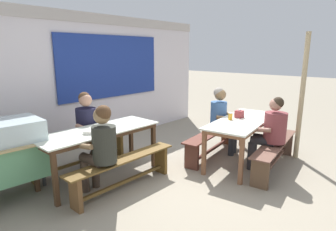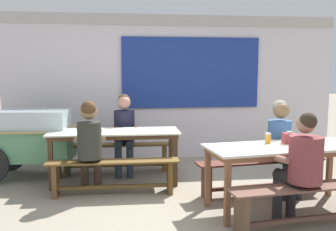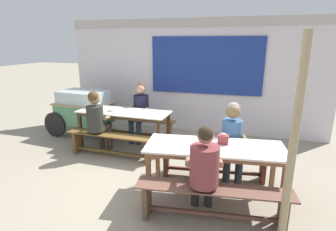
# 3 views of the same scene
# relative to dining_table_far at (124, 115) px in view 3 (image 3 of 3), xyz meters

# --- Properties ---
(ground_plane) EXTENTS (40.00, 40.00, 0.00)m
(ground_plane) POSITION_rel_dining_table_far_xyz_m (1.11, -1.05, -0.70)
(ground_plane) COLOR gray
(backdrop_wall) EXTENTS (6.22, 0.23, 2.67)m
(backdrop_wall) POSITION_rel_dining_table_far_xyz_m (1.12, 1.51, 0.70)
(backdrop_wall) COLOR silver
(backdrop_wall) RESTS_ON ground_plane
(dining_table_far) EXTENTS (1.91, 0.75, 0.78)m
(dining_table_far) POSITION_rel_dining_table_far_xyz_m (0.00, 0.00, 0.00)
(dining_table_far) COLOR silver
(dining_table_far) RESTS_ON ground_plane
(dining_table_near) EXTENTS (1.95, 0.94, 0.78)m
(dining_table_near) POSITION_rel_dining_table_far_xyz_m (2.02, -1.36, 0.00)
(dining_table_near) COLOR silver
(dining_table_near) RESTS_ON ground_plane
(bench_far_back) EXTENTS (1.83, 0.29, 0.47)m
(bench_far_back) POSITION_rel_dining_table_far_xyz_m (0.01, 0.57, -0.38)
(bench_far_back) COLOR brown
(bench_far_back) RESTS_ON ground_plane
(bench_far_front) EXTENTS (1.76, 0.31, 0.47)m
(bench_far_front) POSITION_rel_dining_table_far_xyz_m (-0.01, -0.57, -0.39)
(bench_far_front) COLOR brown
(bench_far_front) RESTS_ON ground_plane
(bench_near_back) EXTENTS (1.81, 0.50, 0.47)m
(bench_near_back) POSITION_rel_dining_table_far_xyz_m (1.95, -0.79, -0.39)
(bench_near_back) COLOR #562B21
(bench_near_back) RESTS_ON ground_plane
(bench_near_front) EXTENTS (1.90, 0.52, 0.47)m
(bench_near_front) POSITION_rel_dining_table_far_xyz_m (2.09, -1.93, -0.40)
(bench_near_front) COLOR brown
(bench_near_front) RESTS_ON ground_plane
(food_cart) EXTENTS (1.68, 0.96, 1.05)m
(food_cart) POSITION_rel_dining_table_far_xyz_m (-1.27, 0.45, -0.06)
(food_cart) COLOR #599668
(food_cart) RESTS_ON ground_plane
(person_near_front) EXTENTS (0.51, 0.57, 1.24)m
(person_near_front) POSITION_rel_dining_table_far_xyz_m (1.96, -1.88, 0.01)
(person_near_front) COLOR #28272B
(person_near_front) RESTS_ON ground_plane
(person_center_facing) EXTENTS (0.45, 0.58, 1.28)m
(person_center_facing) POSITION_rel_dining_table_far_xyz_m (0.15, 0.50, 0.03)
(person_center_facing) COLOR #2B3947
(person_center_facing) RESTS_ON ground_plane
(person_left_back_turned) EXTENTS (0.44, 0.57, 1.27)m
(person_left_back_turned) POSITION_rel_dining_table_far_xyz_m (-0.32, -0.49, 0.03)
(person_left_back_turned) COLOR #413429
(person_left_back_turned) RESTS_ON ground_plane
(person_right_near_table) EXTENTS (0.47, 0.53, 1.27)m
(person_right_near_table) POSITION_rel_dining_table_far_xyz_m (2.22, -0.83, 0.03)
(person_right_near_table) COLOR #25282F
(person_right_near_table) RESTS_ON ground_plane
(tissue_box) EXTENTS (0.14, 0.12, 0.15)m
(tissue_box) POSITION_rel_dining_table_far_xyz_m (2.12, -1.24, 0.14)
(tissue_box) COLOR maroon
(tissue_box) RESTS_ON dining_table_near
(condiment_jar) EXTENTS (0.07, 0.07, 0.13)m
(condiment_jar) POSITION_rel_dining_table_far_xyz_m (1.87, -1.20, 0.14)
(condiment_jar) COLOR orange
(condiment_jar) RESTS_ON dining_table_near
(soup_bowl) EXTENTS (0.16, 0.16, 0.05)m
(soup_bowl) POSITION_rel_dining_table_far_xyz_m (-0.23, -0.07, 0.10)
(soup_bowl) COLOR silver
(soup_bowl) RESTS_ON dining_table_far
(wooden_support_post) EXTENTS (0.09, 0.09, 2.26)m
(wooden_support_post) POSITION_rel_dining_table_far_xyz_m (2.87, -2.05, 0.43)
(wooden_support_post) COLOR tan
(wooden_support_post) RESTS_ON ground_plane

